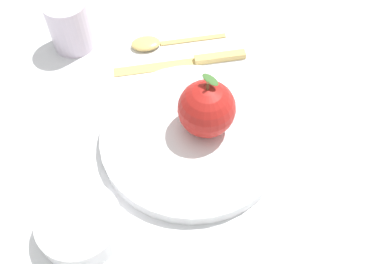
# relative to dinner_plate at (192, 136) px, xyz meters

# --- Properties ---
(ground_plane) EXTENTS (2.40, 2.40, 0.00)m
(ground_plane) POSITION_rel_dinner_plate_xyz_m (0.02, -0.00, -0.01)
(ground_plane) COLOR silver
(dinner_plate) EXTENTS (0.25, 0.25, 0.02)m
(dinner_plate) POSITION_rel_dinner_plate_xyz_m (0.00, 0.00, 0.00)
(dinner_plate) COLOR white
(dinner_plate) RESTS_ON ground_plane
(apple) EXTENTS (0.08, 0.08, 0.09)m
(apple) POSITION_rel_dinner_plate_xyz_m (0.02, -0.01, 0.05)
(apple) COLOR #B21E19
(apple) RESTS_ON dinner_plate
(side_bowl) EXTENTS (0.10, 0.10, 0.03)m
(side_bowl) POSITION_rel_dinner_plate_xyz_m (-0.18, 0.07, 0.01)
(side_bowl) COLOR white
(side_bowl) RESTS_ON ground_plane
(cup) EXTENTS (0.07, 0.07, 0.08)m
(cup) POSITION_rel_dinner_plate_xyz_m (0.10, 0.26, 0.03)
(cup) COLOR silver
(cup) RESTS_ON ground_plane
(knife) EXTENTS (0.13, 0.19, 0.01)m
(knife) POSITION_rel_dinner_plate_xyz_m (0.14, 0.06, -0.01)
(knife) COLOR #D8B766
(knife) RESTS_ON ground_plane
(spoon) EXTENTS (0.11, 0.14, 0.01)m
(spoon) POSITION_rel_dinner_plate_xyz_m (0.15, 0.13, -0.01)
(spoon) COLOR #D8B766
(spoon) RESTS_ON ground_plane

